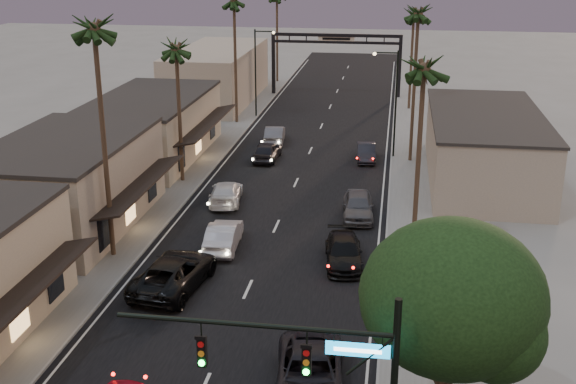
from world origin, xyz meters
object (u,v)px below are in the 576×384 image
(oncoming_pickup, at_px, (174,273))
(traffic_signal, at_px, (329,376))
(streetlight_right, at_px, (393,95))
(corner_tree, at_px, (454,304))
(arch, at_px, (336,49))
(streetlight_left, at_px, (258,66))
(palm_lc, at_px, (176,43))
(curbside_near, at_px, (310,373))
(palm_rc, at_px, (414,11))
(oncoming_silver, at_px, (224,236))
(palm_ra, at_px, (425,61))
(palm_rb, at_px, (419,8))
(curbside_black, at_px, (344,252))
(palm_lb, at_px, (93,21))

(oncoming_pickup, bearing_deg, traffic_signal, 130.47)
(streetlight_right, height_order, oncoming_pickup, streetlight_right)
(corner_tree, xyz_separation_m, oncoming_pickup, (-13.33, 11.16, -5.09))
(arch, relative_size, streetlight_left, 1.69)
(arch, relative_size, palm_lc, 1.25)
(oncoming_pickup, distance_m, curbside_near, 11.52)
(arch, distance_m, palm_rc, 11.59)
(palm_rc, height_order, oncoming_silver, palm_rc)
(traffic_signal, bearing_deg, corner_tree, 42.31)
(corner_tree, bearing_deg, streetlight_right, 93.89)
(palm_ra, xyz_separation_m, palm_rb, (0.00, 20.00, 0.97))
(palm_lc, distance_m, oncoming_pickup, 20.42)
(curbside_near, relative_size, curbside_black, 1.18)
(palm_rc, relative_size, oncoming_silver, 2.50)
(palm_lb, distance_m, palm_lc, 14.30)
(palm_rc, bearing_deg, curbside_near, -94.56)
(palm_ra, relative_size, palm_rc, 1.08)
(streetlight_left, height_order, palm_lc, palm_lc)
(streetlight_left, relative_size, curbside_black, 1.79)
(traffic_signal, xyz_separation_m, palm_lc, (-14.29, 32.00, 5.39))
(streetlight_left, height_order, palm_rc, palm_rc)
(traffic_signal, xyz_separation_m, streetlight_left, (-12.61, 54.00, 0.25))
(traffic_signal, bearing_deg, oncoming_silver, 112.18)
(traffic_signal, height_order, streetlight_left, streetlight_left)
(oncoming_silver, relative_size, curbside_black, 0.97)
(traffic_signal, relative_size, curbside_near, 1.43)
(corner_tree, xyz_separation_m, palm_rb, (-0.88, 36.55, 6.44))
(traffic_signal, distance_m, curbside_near, 7.88)
(curbside_near, bearing_deg, traffic_signal, -84.21)
(traffic_signal, height_order, palm_ra, palm_ra)
(palm_rc, relative_size, curbside_near, 2.05)
(palm_lc, xyz_separation_m, oncoming_silver, (6.09, -11.89, -9.67))
(streetlight_right, distance_m, streetlight_left, 18.99)
(palm_lc, bearing_deg, palm_ra, -34.90)
(palm_lc, bearing_deg, corner_tree, -57.66)
(palm_ra, bearing_deg, oncoming_silver, 179.46)
(palm_rb, bearing_deg, curbside_near, -97.26)
(palm_ra, xyz_separation_m, curbside_near, (-4.27, -13.51, -10.62))
(palm_rc, bearing_deg, streetlight_right, -95.05)
(palm_lc, height_order, palm_rb, palm_rb)
(streetlight_right, bearing_deg, oncoming_silver, -114.29)
(streetlight_left, xyz_separation_m, oncoming_silver, (4.41, -33.89, -4.52))
(palm_rb, bearing_deg, palm_ra, -90.00)
(traffic_signal, bearing_deg, oncoming_pickup, 123.14)
(palm_ra, relative_size, palm_rb, 0.93)
(palm_ra, xyz_separation_m, oncoming_silver, (-11.11, 0.11, -10.64))
(oncoming_silver, bearing_deg, oncoming_pickup, 72.33)
(arch, distance_m, palm_lc, 35.41)
(curbside_black, bearing_deg, palm_rc, 77.28)
(streetlight_right, relative_size, palm_lb, 0.59)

